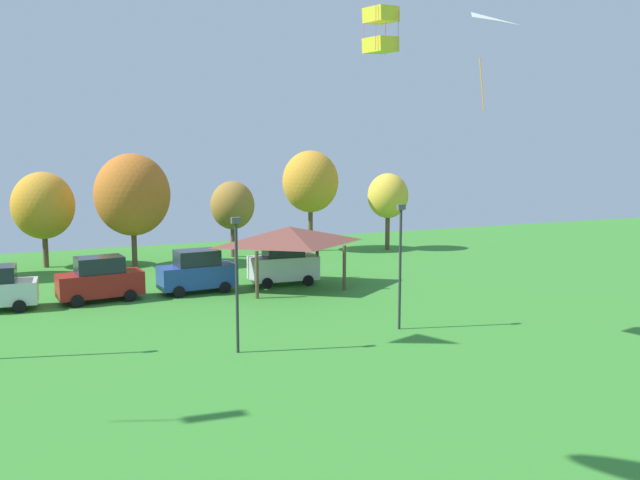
{
  "coord_description": "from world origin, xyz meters",
  "views": [
    {
      "loc": [
        -7.4,
        2.97,
        8.09
      ],
      "look_at": [
        -1.68,
        15.81,
        6.18
      ],
      "focal_mm": 38.0,
      "sensor_mm": 36.0,
      "label": 1
    }
  ],
  "objects_px": {
    "kite_flying_0": "(471,33)",
    "light_post_1": "(400,259)",
    "treeline_tree_2": "(43,206)",
    "parked_car_second_from_left": "(100,279)",
    "treeline_tree_3": "(132,195)",
    "light_post_0": "(237,276)",
    "parked_car_rightmost_in_row": "(283,263)",
    "treeline_tree_4": "(233,206)",
    "treeline_tree_5": "(310,182)",
    "parked_car_third_from_left": "(197,272)",
    "treeline_tree_6": "(388,196)",
    "kite_flying_6": "(381,30)",
    "park_pavilion": "(289,235)"
  },
  "relations": [
    {
      "from": "parked_car_third_from_left",
      "to": "parked_car_rightmost_in_row",
      "type": "bearing_deg",
      "value": -1.45
    },
    {
      "from": "kite_flying_0",
      "to": "parked_car_third_from_left",
      "type": "distance_m",
      "value": 19.24
    },
    {
      "from": "parked_car_third_from_left",
      "to": "kite_flying_0",
      "type": "bearing_deg",
      "value": -42.54
    },
    {
      "from": "parked_car_second_from_left",
      "to": "parked_car_rightmost_in_row",
      "type": "xyz_separation_m",
      "value": [
        10.51,
        0.27,
        0.11
      ]
    },
    {
      "from": "treeline_tree_2",
      "to": "treeline_tree_4",
      "type": "distance_m",
      "value": 13.03
    },
    {
      "from": "kite_flying_0",
      "to": "treeline_tree_6",
      "type": "bearing_deg",
      "value": 71.31
    },
    {
      "from": "light_post_1",
      "to": "treeline_tree_2",
      "type": "distance_m",
      "value": 27.44
    },
    {
      "from": "parked_car_second_from_left",
      "to": "treeline_tree_3",
      "type": "height_order",
      "value": "treeline_tree_3"
    },
    {
      "from": "treeline_tree_4",
      "to": "treeline_tree_5",
      "type": "bearing_deg",
      "value": 4.09
    },
    {
      "from": "parked_car_rightmost_in_row",
      "to": "park_pavilion",
      "type": "relative_size",
      "value": 0.61
    },
    {
      "from": "light_post_0",
      "to": "parked_car_second_from_left",
      "type": "bearing_deg",
      "value": 108.62
    },
    {
      "from": "treeline_tree_2",
      "to": "treeline_tree_4",
      "type": "bearing_deg",
      "value": -3.92
    },
    {
      "from": "parked_car_third_from_left",
      "to": "treeline_tree_6",
      "type": "bearing_deg",
      "value": 25.42
    },
    {
      "from": "kite_flying_6",
      "to": "park_pavilion",
      "type": "distance_m",
      "value": 15.54
    },
    {
      "from": "kite_flying_6",
      "to": "parked_car_third_from_left",
      "type": "height_order",
      "value": "kite_flying_6"
    },
    {
      "from": "kite_flying_6",
      "to": "light_post_0",
      "type": "xyz_separation_m",
      "value": [
        -5.64,
        1.24,
        -9.57
      ]
    },
    {
      "from": "light_post_0",
      "to": "treeline_tree_5",
      "type": "height_order",
      "value": "treeline_tree_5"
    },
    {
      "from": "kite_flying_0",
      "to": "parked_car_second_from_left",
      "type": "bearing_deg",
      "value": 151.14
    },
    {
      "from": "treeline_tree_6",
      "to": "parked_car_rightmost_in_row",
      "type": "bearing_deg",
      "value": -142.54
    },
    {
      "from": "treeline_tree_6",
      "to": "light_post_0",
      "type": "bearing_deg",
      "value": -131.44
    },
    {
      "from": "parked_car_third_from_left",
      "to": "treeline_tree_6",
      "type": "height_order",
      "value": "treeline_tree_6"
    },
    {
      "from": "parked_car_third_from_left",
      "to": "park_pavilion",
      "type": "relative_size",
      "value": 0.64
    },
    {
      "from": "parked_car_second_from_left",
      "to": "treeline_tree_6",
      "type": "xyz_separation_m",
      "value": [
        23.15,
        9.95,
        3.13
      ]
    },
    {
      "from": "parked_car_second_from_left",
      "to": "parked_car_rightmost_in_row",
      "type": "relative_size",
      "value": 1.08
    },
    {
      "from": "light_post_1",
      "to": "treeline_tree_5",
      "type": "bearing_deg",
      "value": 76.43
    },
    {
      "from": "kite_flying_0",
      "to": "light_post_1",
      "type": "bearing_deg",
      "value": -156.88
    },
    {
      "from": "kite_flying_6",
      "to": "treeline_tree_3",
      "type": "bearing_deg",
      "value": 105.04
    },
    {
      "from": "park_pavilion",
      "to": "treeline_tree_3",
      "type": "distance_m",
      "value": 13.27
    },
    {
      "from": "light_post_0",
      "to": "treeline_tree_3",
      "type": "xyz_separation_m",
      "value": [
        -0.61,
        21.99,
        1.84
      ]
    },
    {
      "from": "parked_car_rightmost_in_row",
      "to": "light_post_1",
      "type": "xyz_separation_m",
      "value": [
        1.15,
        -11.6,
        1.92
      ]
    },
    {
      "from": "light_post_0",
      "to": "treeline_tree_2",
      "type": "relative_size",
      "value": 0.83
    },
    {
      "from": "kite_flying_6",
      "to": "parked_car_third_from_left",
      "type": "bearing_deg",
      "value": 108.37
    },
    {
      "from": "kite_flying_0",
      "to": "treeline_tree_2",
      "type": "height_order",
      "value": "kite_flying_0"
    },
    {
      "from": "light_post_1",
      "to": "treeline_tree_2",
      "type": "relative_size",
      "value": 0.87
    },
    {
      "from": "treeline_tree_2",
      "to": "treeline_tree_6",
      "type": "xyz_separation_m",
      "value": [
        25.39,
        -2.35,
        0.07
      ]
    },
    {
      "from": "parked_car_second_from_left",
      "to": "parked_car_rightmost_in_row",
      "type": "height_order",
      "value": "parked_car_rightmost_in_row"
    },
    {
      "from": "treeline_tree_5",
      "to": "treeline_tree_6",
      "type": "height_order",
      "value": "treeline_tree_5"
    },
    {
      "from": "parked_car_third_from_left",
      "to": "treeline_tree_4",
      "type": "height_order",
      "value": "treeline_tree_4"
    },
    {
      "from": "treeline_tree_4",
      "to": "parked_car_rightmost_in_row",
      "type": "bearing_deg",
      "value": -91.28
    },
    {
      "from": "parked_car_rightmost_in_row",
      "to": "treeline_tree_5",
      "type": "xyz_separation_m",
      "value": [
        6.75,
        11.61,
        4.18
      ]
    },
    {
      "from": "parked_car_rightmost_in_row",
      "to": "light_post_0",
      "type": "xyz_separation_m",
      "value": [
        -6.54,
        -12.04,
        1.81
      ]
    },
    {
      "from": "kite_flying_0",
      "to": "parked_car_second_from_left",
      "type": "distance_m",
      "value": 22.72
    },
    {
      "from": "kite_flying_6",
      "to": "kite_flying_0",
      "type": "bearing_deg",
      "value": 28.41
    },
    {
      "from": "kite_flying_6",
      "to": "parked_car_second_from_left",
      "type": "distance_m",
      "value": 19.84
    },
    {
      "from": "parked_car_rightmost_in_row",
      "to": "park_pavilion",
      "type": "xyz_separation_m",
      "value": [
        -0.04,
        -1.09,
        1.79
      ]
    },
    {
      "from": "park_pavilion",
      "to": "treeline_tree_2",
      "type": "xyz_separation_m",
      "value": [
        -12.71,
        13.13,
        1.15
      ]
    },
    {
      "from": "treeline_tree_2",
      "to": "treeline_tree_6",
      "type": "height_order",
      "value": "treeline_tree_2"
    },
    {
      "from": "treeline_tree_6",
      "to": "park_pavilion",
      "type": "bearing_deg",
      "value": -139.64
    },
    {
      "from": "treeline_tree_4",
      "to": "treeline_tree_5",
      "type": "relative_size",
      "value": 0.72
    },
    {
      "from": "park_pavilion",
      "to": "kite_flying_6",
      "type": "bearing_deg",
      "value": -94.05
    }
  ]
}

